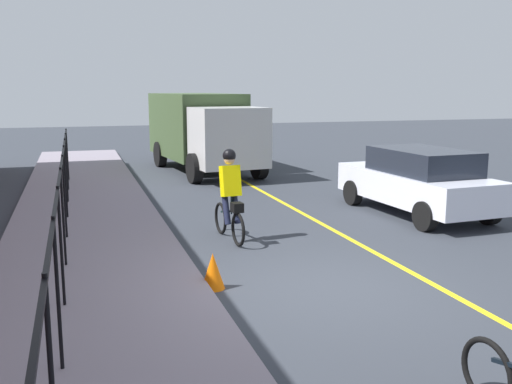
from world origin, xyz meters
name	(u,v)px	position (x,y,z in m)	size (l,w,h in m)	color
ground_plane	(329,288)	(0.00, 0.00, 0.00)	(80.00, 80.00, 0.00)	#31363E
lane_line_centre	(421,278)	(0.00, -1.60, 0.00)	(36.00, 0.12, 0.01)	yellow
sidewalk	(96,309)	(0.00, 3.40, 0.07)	(40.00, 3.20, 0.15)	gray
iron_fence	(61,204)	(1.00, 3.80, 1.34)	(20.45, 0.04, 1.60)	black
cyclist_lead	(230,196)	(3.12, 0.72, 0.91)	(1.71, 0.39, 1.83)	black
patrol_sedan	(418,180)	(4.15, -4.17, 0.82)	(4.50, 2.13, 1.58)	white
box_truck_background	(203,128)	(12.87, -0.85, 1.55)	(6.92, 3.12, 2.78)	#3D542E
traffic_cone_near	(213,271)	(0.51, 1.68, 0.28)	(0.36, 0.36, 0.55)	#F26506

